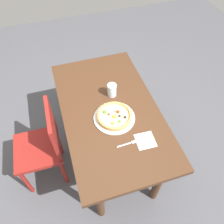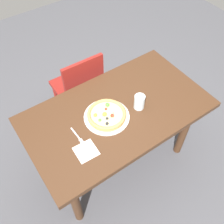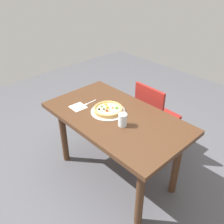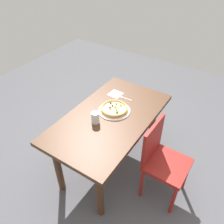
% 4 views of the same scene
% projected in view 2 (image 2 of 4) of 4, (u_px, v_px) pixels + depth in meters
% --- Properties ---
extents(ground_plane, '(6.00, 6.00, 0.00)m').
position_uv_depth(ground_plane, '(116.00, 159.00, 2.51)').
color(ground_plane, '#4C4C51').
extents(dining_table, '(1.38, 0.78, 0.76)m').
position_uv_depth(dining_table, '(117.00, 119.00, 2.01)').
color(dining_table, '#472B19').
rests_on(dining_table, ground).
extents(chair_near, '(0.41, 0.41, 0.88)m').
position_uv_depth(chair_near, '(79.00, 87.00, 2.44)').
color(chair_near, maroon).
rests_on(chair_near, ground).
extents(plate, '(0.33, 0.33, 0.01)m').
position_uv_depth(plate, '(107.00, 117.00, 1.88)').
color(plate, silver).
rests_on(plate, dining_table).
extents(pizza, '(0.28, 0.28, 0.05)m').
position_uv_depth(pizza, '(107.00, 114.00, 1.86)').
color(pizza, tan).
rests_on(pizza, plate).
extents(fork, '(0.02, 0.17, 0.00)m').
position_uv_depth(fork, '(78.00, 137.00, 1.77)').
color(fork, silver).
rests_on(fork, dining_table).
extents(drinking_glass, '(0.08, 0.08, 0.12)m').
position_uv_depth(drinking_glass, '(139.00, 102.00, 1.90)').
color(drinking_glass, silver).
rests_on(drinking_glass, dining_table).
extents(napkin, '(0.15, 0.15, 0.00)m').
position_uv_depth(napkin, '(86.00, 151.00, 1.71)').
color(napkin, white).
rests_on(napkin, dining_table).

